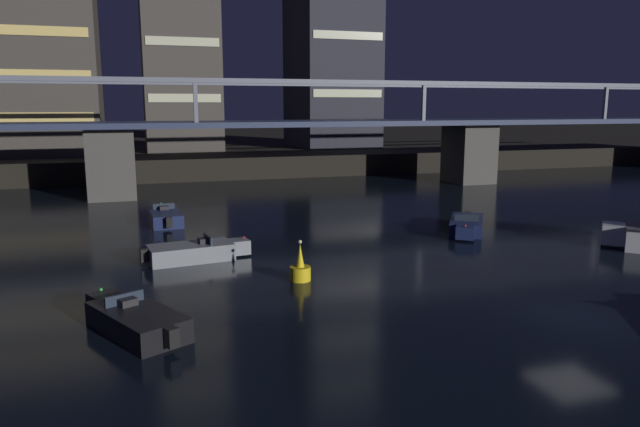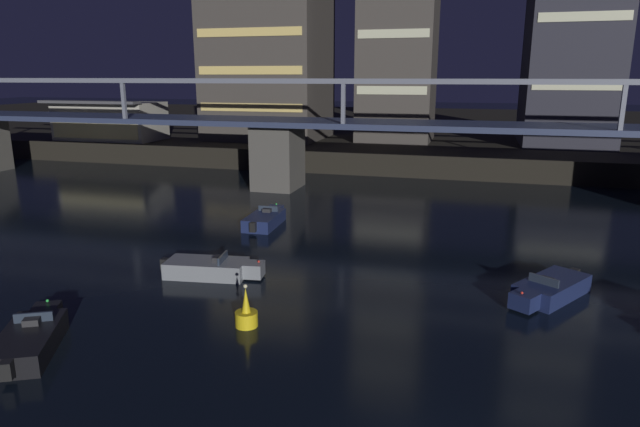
% 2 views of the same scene
% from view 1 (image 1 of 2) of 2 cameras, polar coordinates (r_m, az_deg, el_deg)
% --- Properties ---
extents(ground_plane, '(400.00, 400.00, 0.00)m').
position_cam_1_polar(ground_plane, '(22.86, 23.36, -9.17)').
color(ground_plane, black).
extents(far_riverbank, '(240.00, 80.00, 2.20)m').
position_cam_1_polar(far_riverbank, '(98.89, -9.17, 6.70)').
color(far_riverbank, black).
rests_on(far_riverbank, ground).
extents(river_bridge, '(103.21, 6.40, 9.38)m').
position_cam_1_polar(river_bridge, '(51.77, -1.30, 7.15)').
color(river_bridge, '#4C4944').
rests_on(river_bridge, ground).
extents(tower_west_low, '(13.19, 12.00, 20.57)m').
position_cam_1_polar(tower_west_low, '(69.36, -26.23, 13.54)').
color(tower_west_low, '#423D38').
rests_on(tower_west_low, far_riverbank).
extents(tower_west_tall, '(8.31, 8.93, 29.95)m').
position_cam_1_polar(tower_west_tall, '(71.06, -13.54, 18.01)').
color(tower_west_tall, '#423D38').
rests_on(tower_west_tall, far_riverbank).
extents(tower_central, '(9.13, 12.60, 32.94)m').
position_cam_1_polar(tower_central, '(76.30, 1.07, 18.88)').
color(tower_central, '#282833').
rests_on(tower_central, far_riverbank).
extents(speedboat_near_right, '(3.81, 4.79, 1.16)m').
position_cam_1_polar(speedboat_near_right, '(35.47, 13.99, -1.12)').
color(speedboat_near_right, '#19234C').
rests_on(speedboat_near_right, ground).
extents(speedboat_mid_left, '(5.23, 2.30, 1.16)m').
position_cam_1_polar(speedboat_mid_left, '(28.92, -11.96, -3.64)').
color(speedboat_mid_left, gray).
rests_on(speedboat_mid_left, ground).
extents(speedboat_mid_center, '(3.41, 4.94, 1.16)m').
position_cam_1_polar(speedboat_mid_center, '(20.54, -17.53, -9.76)').
color(speedboat_mid_center, black).
rests_on(speedboat_mid_center, ground).
extents(speedboat_mid_right, '(1.97, 5.22, 1.16)m').
position_cam_1_polar(speedboat_mid_right, '(38.33, -14.74, -0.30)').
color(speedboat_mid_right, '#19234C').
rests_on(speedboat_mid_right, ground).
extents(channel_buoy, '(0.90, 0.90, 1.76)m').
position_cam_1_polar(channel_buoy, '(25.08, -1.93, -5.43)').
color(channel_buoy, yellow).
rests_on(channel_buoy, ground).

